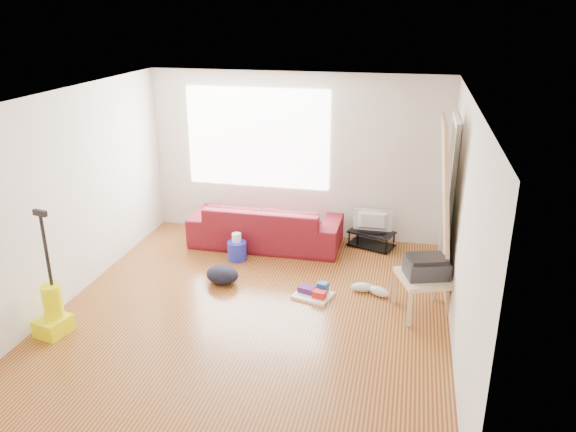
% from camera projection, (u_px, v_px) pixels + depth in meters
% --- Properties ---
extents(room, '(4.51, 5.01, 2.51)m').
position_uv_depth(room, '(260.00, 208.00, 6.29)').
color(room, '#592717').
rests_on(room, ground).
extents(sofa, '(2.22, 0.87, 0.65)m').
position_uv_depth(sofa, '(266.00, 245.00, 8.46)').
color(sofa, '#581113').
rests_on(sofa, ground).
extents(tv_stand, '(0.73, 0.56, 0.24)m').
position_uv_depth(tv_stand, '(371.00, 239.00, 8.34)').
color(tv_stand, black).
rests_on(tv_stand, ground).
extents(tv, '(0.57, 0.07, 0.33)m').
position_uv_depth(tv, '(372.00, 221.00, 8.24)').
color(tv, black).
rests_on(tv, tv_stand).
extents(side_table, '(0.74, 0.74, 0.47)m').
position_uv_depth(side_table, '(425.00, 282.00, 6.45)').
color(side_table, tan).
rests_on(side_table, ground).
extents(printer, '(0.55, 0.48, 0.24)m').
position_uv_depth(printer, '(426.00, 267.00, 6.38)').
color(printer, black).
rests_on(printer, side_table).
extents(bucket, '(0.27, 0.27, 0.27)m').
position_uv_depth(bucket, '(237.00, 259.00, 7.96)').
color(bucket, '#252DBB').
rests_on(bucket, ground).
extents(toilet_paper, '(0.13, 0.13, 0.12)m').
position_uv_depth(toilet_paper, '(237.00, 246.00, 7.91)').
color(toilet_paper, white).
rests_on(toilet_paper, bucket).
extents(cleaning_tray, '(0.52, 0.46, 0.16)m').
position_uv_depth(cleaning_tray, '(314.00, 293.00, 6.93)').
color(cleaning_tray, white).
rests_on(cleaning_tray, ground).
extents(backpack, '(0.47, 0.40, 0.23)m').
position_uv_depth(backpack, '(223.00, 283.00, 7.29)').
color(backpack, black).
rests_on(backpack, ground).
extents(sneakers, '(0.52, 0.27, 0.12)m').
position_uv_depth(sneakers, '(371.00, 289.00, 7.00)').
color(sneakers, silver).
rests_on(sneakers, ground).
extents(vacuum, '(0.36, 0.39, 1.41)m').
position_uv_depth(vacuum, '(53.00, 311.00, 6.10)').
color(vacuum, '#F2EE00').
rests_on(vacuum, ground).
extents(door_panel, '(0.28, 0.89, 2.21)m').
position_uv_depth(door_panel, '(437.00, 297.00, 6.94)').
color(door_panel, tan).
rests_on(door_panel, ground).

